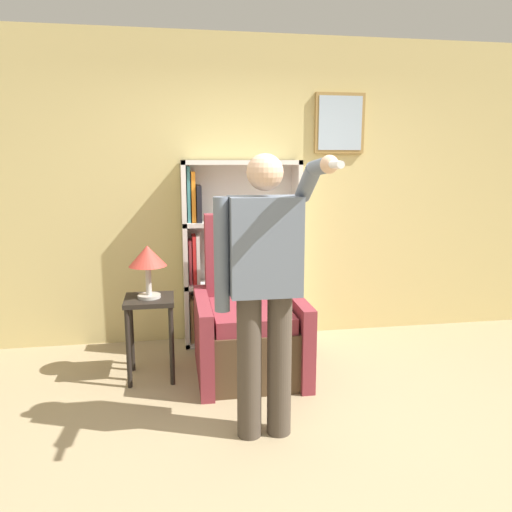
# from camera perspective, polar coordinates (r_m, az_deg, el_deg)

# --- Properties ---
(ground_plane) EXTENTS (14.00, 14.00, 0.00)m
(ground_plane) POSITION_cam_1_polar(r_m,az_deg,el_deg) (3.19, 5.20, -21.05)
(ground_plane) COLOR #9E8966
(wall_back) EXTENTS (8.00, 0.11, 2.80)m
(wall_back) POSITION_cam_1_polar(r_m,az_deg,el_deg) (4.71, -0.73, 7.44)
(wall_back) COLOR tan
(wall_back) RESTS_ON ground_plane
(bookcase) EXTENTS (1.07, 0.28, 1.69)m
(bookcase) POSITION_cam_1_polar(r_m,az_deg,el_deg) (4.60, -2.77, 0.03)
(bookcase) COLOR silver
(bookcase) RESTS_ON ground_plane
(armchair) EXTENTS (0.83, 0.92, 1.25)m
(armchair) POSITION_cam_1_polar(r_m,az_deg,el_deg) (4.05, -0.90, -7.96)
(armchair) COLOR #4C3823
(armchair) RESTS_ON ground_plane
(person_standing) EXTENTS (0.57, 0.78, 1.73)m
(person_standing) POSITION_cam_1_polar(r_m,az_deg,el_deg) (2.94, 0.98, -2.85)
(person_standing) COLOR #473D33
(person_standing) RESTS_ON ground_plane
(side_table) EXTENTS (0.37, 0.37, 0.65)m
(side_table) POSITION_cam_1_polar(r_m,az_deg,el_deg) (3.97, -12.02, -6.68)
(side_table) COLOR black
(side_table) RESTS_ON ground_plane
(table_lamp) EXTENTS (0.29, 0.29, 0.41)m
(table_lamp) POSITION_cam_1_polar(r_m,az_deg,el_deg) (3.86, -12.29, -0.31)
(table_lamp) COLOR #B7B2A8
(table_lamp) RESTS_ON side_table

